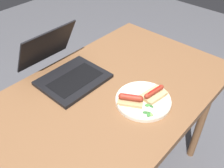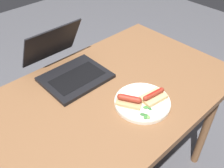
% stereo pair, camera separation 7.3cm
% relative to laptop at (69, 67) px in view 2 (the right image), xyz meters
% --- Properties ---
extents(desk, '(1.20, 0.75, 0.77)m').
position_rel_laptop_xyz_m(desk, '(0.06, -0.23, -0.12)').
color(desk, brown).
rests_on(desk, ground_plane).
extents(laptop, '(0.30, 0.36, 0.22)m').
position_rel_laptop_xyz_m(laptop, '(0.00, 0.00, 0.00)').
color(laptop, black).
rests_on(laptop, desk).
extents(plate, '(0.24, 0.24, 0.02)m').
position_rel_laptop_xyz_m(plate, '(0.11, -0.39, -0.03)').
color(plate, silver).
rests_on(plate, desk).
extents(sausage_toast_left, '(0.12, 0.08, 0.04)m').
position_rel_laptop_xyz_m(sausage_toast_left, '(0.15, -0.41, -0.01)').
color(sausage_toast_left, tan).
rests_on(sausage_toast_left, plate).
extents(sausage_toast_middle, '(0.11, 0.12, 0.04)m').
position_rel_laptop_xyz_m(sausage_toast_middle, '(0.06, -0.36, -0.01)').
color(sausage_toast_middle, tan).
rests_on(sausage_toast_middle, plate).
extents(salad_pile, '(0.07, 0.07, 0.01)m').
position_rel_laptop_xyz_m(salad_pile, '(0.06, -0.45, -0.02)').
color(salad_pile, '#387A33').
rests_on(salad_pile, plate).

